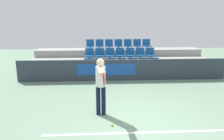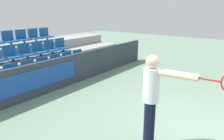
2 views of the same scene
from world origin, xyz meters
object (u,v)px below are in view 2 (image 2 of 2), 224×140
at_px(tennis_player, 155,94).
at_px(stadium_chair_6, 80,58).
at_px(stadium_chair_17, 10,39).
at_px(stadium_chair_11, 39,50).
at_px(stadium_chair_19, 35,36).
at_px(stadium_chair_20, 46,35).
at_px(stadium_chair_3, 45,67).
at_px(stadium_chair_18, 23,38).
at_px(stadium_chair_5, 69,60).
at_px(stadium_chair_9, 11,55).
at_px(stadium_chair_13, 62,46).
at_px(stadium_chair_1, 14,74).
at_px(stadium_chair_12, 51,48).
at_px(stadium_chair_10, 26,52).
at_px(stadium_chair_2, 30,70).
at_px(stadium_chair_4, 58,63).

bearing_deg(tennis_player, stadium_chair_6, 55.50).
bearing_deg(stadium_chair_17, stadium_chair_11, -61.39).
bearing_deg(stadium_chair_19, stadium_chair_20, 0.00).
height_order(stadium_chair_6, stadium_chair_11, stadium_chair_11).
bearing_deg(stadium_chair_3, stadium_chair_18, 74.75).
xyz_separation_m(stadium_chair_5, stadium_chair_9, (-1.62, 0.99, 0.37)).
bearing_deg(stadium_chair_13, tennis_player, -116.28).
bearing_deg(stadium_chair_3, stadium_chair_1, 180.00).
xyz_separation_m(stadium_chair_1, stadium_chair_12, (2.16, 0.99, 0.37)).
bearing_deg(stadium_chair_5, stadium_chair_10, 137.49).
xyz_separation_m(stadium_chair_5, stadium_chair_13, (0.54, 0.99, 0.37)).
height_order(stadium_chair_11, stadium_chair_20, stadium_chair_20).
bearing_deg(stadium_chair_3, tennis_player, -103.41).
xyz_separation_m(stadium_chair_2, stadium_chair_9, (0.00, 0.99, 0.37)).
xyz_separation_m(stadium_chair_1, stadium_chair_11, (1.62, 0.99, 0.37)).
height_order(stadium_chair_6, stadium_chair_17, stadium_chair_17).
relative_size(stadium_chair_2, tennis_player, 0.31).
relative_size(stadium_chair_1, stadium_chair_18, 1.00).
xyz_separation_m(stadium_chair_4, stadium_chair_5, (0.54, 0.00, 0.00)).
xyz_separation_m(stadium_chair_3, stadium_chair_9, (-0.54, 0.99, 0.37)).
bearing_deg(stadium_chair_10, stadium_chair_9, 180.00).
xyz_separation_m(stadium_chair_13, stadium_chair_17, (-1.62, 0.99, 0.37)).
distance_m(stadium_chair_18, stadium_chair_19, 0.54).
height_order(stadium_chair_1, stadium_chair_18, stadium_chair_18).
bearing_deg(stadium_chair_11, stadium_chair_20, 42.51).
relative_size(stadium_chair_11, tennis_player, 0.31).
bearing_deg(stadium_chair_20, stadium_chair_4, -118.61).
bearing_deg(stadium_chair_2, stadium_chair_4, 0.00).
distance_m(stadium_chair_12, tennis_player, 5.83).
bearing_deg(stadium_chair_17, stadium_chair_5, -61.39).
distance_m(stadium_chair_19, tennis_player, 6.77).
height_order(stadium_chair_9, stadium_chair_17, stadium_chair_17).
bearing_deg(stadium_chair_13, stadium_chair_4, -137.49).
bearing_deg(stadium_chair_1, stadium_chair_11, 31.43).
relative_size(stadium_chair_17, stadium_chair_18, 1.00).
bearing_deg(stadium_chair_17, stadium_chair_2, -105.25).
bearing_deg(stadium_chair_17, stadium_chair_18, 0.00).
bearing_deg(stadium_chair_13, stadium_chair_2, -155.37).
xyz_separation_m(stadium_chair_12, stadium_chair_13, (0.54, 0.00, 0.00)).
bearing_deg(stadium_chair_13, stadium_chair_11, 180.00).
bearing_deg(stadium_chair_1, stadium_chair_13, 20.14).
bearing_deg(stadium_chair_20, stadium_chair_11, -137.49).
distance_m(stadium_chair_1, stadium_chair_4, 1.62).
distance_m(stadium_chair_4, stadium_chair_20, 2.38).
relative_size(stadium_chair_2, stadium_chair_9, 1.00).
bearing_deg(stadium_chair_18, stadium_chair_19, 0.00).
relative_size(stadium_chair_9, stadium_chair_13, 1.00).
distance_m(stadium_chair_9, stadium_chair_13, 2.16).
xyz_separation_m(stadium_chair_20, tennis_player, (-2.68, -6.42, -0.28)).
height_order(stadium_chair_18, stadium_chair_20, same).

